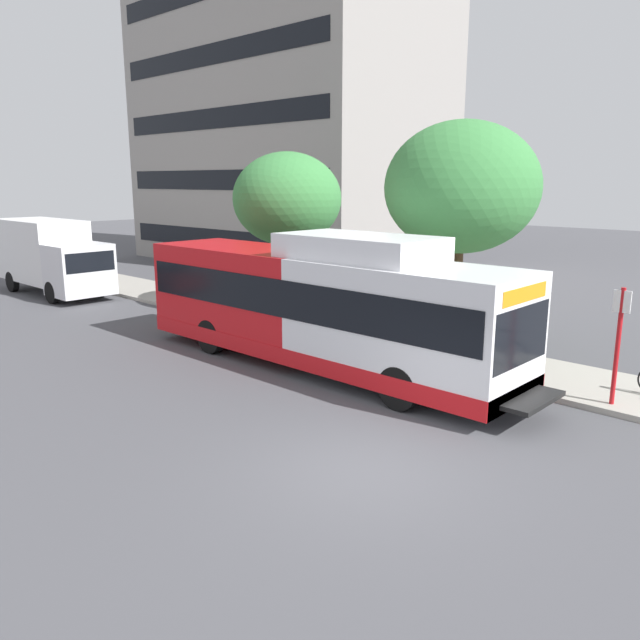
# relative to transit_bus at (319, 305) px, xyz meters

# --- Properties ---
(ground_plane) EXTENTS (120.00, 120.00, 0.00)m
(ground_plane) POSITION_rel_transit_bus_xyz_m (-3.85, 3.13, -1.70)
(ground_plane) COLOR #4C4C51
(sidewalk_curb) EXTENTS (3.00, 56.00, 0.14)m
(sidewalk_curb) POSITION_rel_transit_bus_xyz_m (3.15, 1.13, -1.63)
(sidewalk_curb) COLOR #A8A399
(sidewalk_curb) RESTS_ON ground
(transit_bus) EXTENTS (2.58, 12.25, 3.65)m
(transit_bus) POSITION_rel_transit_bus_xyz_m (0.00, 0.00, 0.00)
(transit_bus) COLOR white
(transit_bus) RESTS_ON ground
(bus_stop_sign_pole) EXTENTS (0.10, 0.36, 2.60)m
(bus_stop_sign_pole) POSITION_rel_transit_bus_xyz_m (2.07, -6.94, -0.05)
(bus_stop_sign_pole) COLOR red
(bus_stop_sign_pole) RESTS_ON sidewalk_curb
(street_tree_near_stop) EXTENTS (4.29, 4.29, 6.45)m
(street_tree_near_stop) POSITION_rel_transit_bus_xyz_m (3.75, -1.92, 3.05)
(street_tree_near_stop) COLOR #4C3823
(street_tree_near_stop) RESTS_ON sidewalk_curb
(street_tree_mid_block) EXTENTS (3.95, 3.95, 5.84)m
(street_tree_mid_block) POSITION_rel_transit_bus_xyz_m (4.15, 5.50, 2.59)
(street_tree_mid_block) COLOR #4C3823
(street_tree_mid_block) RESTS_ON sidewalk_curb
(box_truck_background) EXTENTS (2.32, 7.01, 3.25)m
(box_truck_background) POSITION_rel_transit_bus_xyz_m (0.02, 16.32, 0.04)
(box_truck_background) COLOR silver
(box_truck_background) RESTS_ON ground
(lattice_comm_tower) EXTENTS (1.10, 1.10, 26.39)m
(lattice_comm_tower) POSITION_rel_transit_bus_xyz_m (19.33, 31.01, 7.00)
(lattice_comm_tower) COLOR #B7B7BC
(lattice_comm_tower) RESTS_ON ground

